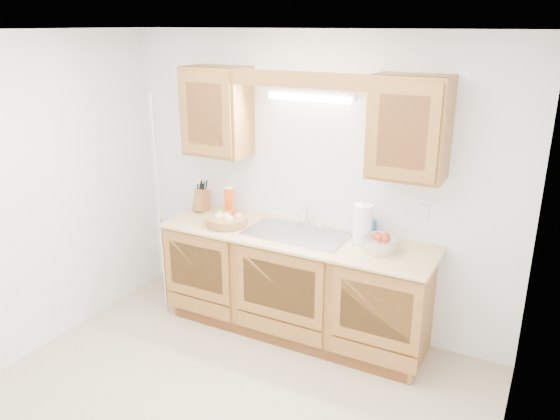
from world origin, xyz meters
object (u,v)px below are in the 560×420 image
Objects in this scene: fruit_basket at (227,220)px; paper_towel at (363,224)px; apple_bowl at (381,243)px; knife_block at (202,200)px.

fruit_basket is 1.22× the size of paper_towel.
paper_towel is at bearing 156.53° from apple_bowl.
fruit_basket is 0.46m from knife_block.
paper_towel is 0.21m from apple_bowl.
fruit_basket is at bearing -172.57° from paper_towel.
paper_towel is 1.27× the size of apple_bowl.
apple_bowl is (1.33, 0.08, 0.01)m from fruit_basket.
apple_bowl is (1.74, -0.13, -0.04)m from knife_block.
knife_block is 0.79× the size of paper_towel.
knife_block is (-0.41, 0.21, 0.06)m from fruit_basket.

